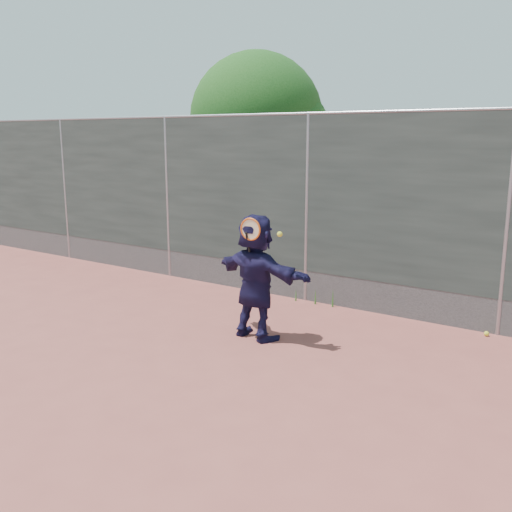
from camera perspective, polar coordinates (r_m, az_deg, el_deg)
The scene contains 7 objects.
ground at distance 6.82m, azimuth -9.82°, elevation -11.22°, with size 80.00×80.00×0.00m, color #9E4C42.
player at distance 7.52m, azimuth 0.00°, elevation -2.09°, with size 1.56×0.50×1.68m, color #181439.
ball_ground at distance 8.40m, azimuth 22.05°, elevation -7.21°, with size 0.07×0.07×0.07m, color yellow.
fence at distance 9.18m, azimuth 5.13°, elevation 5.14°, with size 20.00×0.06×3.03m.
swing_action at distance 7.18m, azimuth -0.28°, elevation 2.51°, with size 0.62×0.13×0.51m.
tree_left at distance 13.20m, azimuth 0.73°, elevation 13.15°, with size 3.15×3.00×4.53m.
weed_clump at distance 9.23m, azimuth 6.21°, elevation -4.04°, with size 0.68×0.07×0.30m.
Camera 1 is at (4.40, -4.48, 2.67)m, focal length 40.00 mm.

